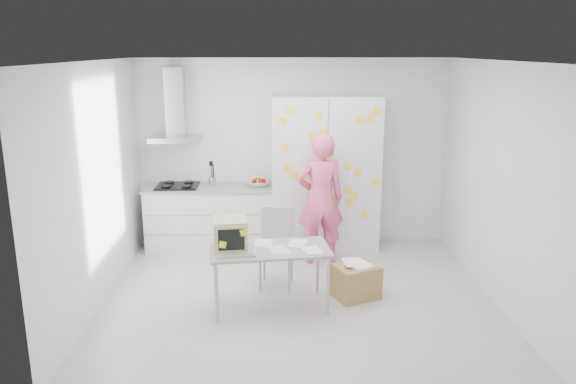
{
  "coord_description": "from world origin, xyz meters",
  "views": [
    {
      "loc": [
        -0.27,
        -6.08,
        2.84
      ],
      "look_at": [
        -0.1,
        0.67,
        1.09
      ],
      "focal_mm": 35.0,
      "sensor_mm": 36.0,
      "label": 1
    }
  ],
  "objects_px": {
    "person": "(320,199)",
    "desk": "(245,241)",
    "chair": "(277,242)",
    "cardboard_box": "(356,281)"
  },
  "relations": [
    {
      "from": "desk",
      "to": "person",
      "type": "bearing_deg",
      "value": 48.5
    },
    {
      "from": "person",
      "to": "chair",
      "type": "height_order",
      "value": "person"
    },
    {
      "from": "person",
      "to": "desk",
      "type": "distance_m",
      "value": 1.67
    },
    {
      "from": "desk",
      "to": "chair",
      "type": "height_order",
      "value": "desk"
    },
    {
      "from": "desk",
      "to": "chair",
      "type": "distance_m",
      "value": 0.79
    },
    {
      "from": "person",
      "to": "desk",
      "type": "bearing_deg",
      "value": 48.07
    },
    {
      "from": "desk",
      "to": "chair",
      "type": "bearing_deg",
      "value": 54.37
    },
    {
      "from": "person",
      "to": "desk",
      "type": "relative_size",
      "value": 1.28
    },
    {
      "from": "cardboard_box",
      "to": "person",
      "type": "bearing_deg",
      "value": 106.53
    },
    {
      "from": "chair",
      "to": "cardboard_box",
      "type": "relative_size",
      "value": 1.59
    }
  ]
}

